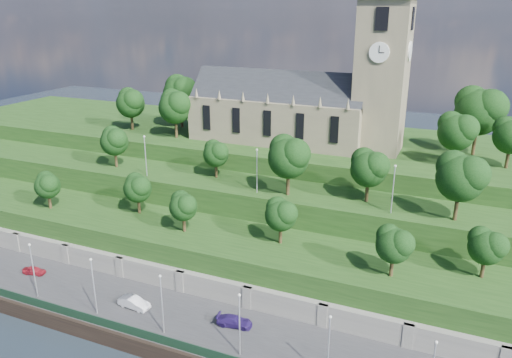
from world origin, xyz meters
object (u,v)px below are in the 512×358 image
at_px(car_left, 34,270).
at_px(car_middle, 134,303).
at_px(church, 305,102).
at_px(car_right, 235,321).

xyz_separation_m(car_left, car_middle, (18.53, -1.31, 0.16)).
bearing_deg(car_middle, church, -8.79).
relative_size(car_left, car_right, 0.75).
bearing_deg(church, car_middle, -102.81).
height_order(car_left, car_middle, car_middle).
xyz_separation_m(church, car_left, (-27.75, -39.23, -19.96)).
height_order(car_left, car_right, car_right).
relative_size(church, car_left, 11.67).
xyz_separation_m(church, car_right, (4.36, -38.90, -19.88)).
distance_m(car_left, car_right, 32.10).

